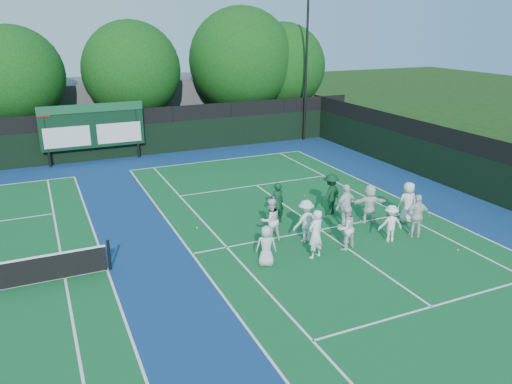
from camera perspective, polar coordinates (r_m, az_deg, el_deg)
name	(u,v)px	position (r m, az deg, el deg)	size (l,w,h in m)	color
ground	(334,239)	(19.90, 8.87, -5.34)	(120.00, 120.00, 0.00)	#16320D
court_apron	(178,257)	(18.48, -8.88, -7.30)	(34.00, 32.00, 0.01)	navy
near_court	(320,230)	(20.66, 7.37, -4.29)	(11.05, 23.85, 0.01)	#115528
back_fence	(110,137)	(32.08, -16.34, 6.02)	(34.00, 0.08, 3.00)	black
divider_fence_right	(486,172)	(25.89, 24.80, 2.04)	(0.08, 32.00, 3.00)	black
scoreboard	(92,126)	(31.40, -18.20, 7.13)	(6.00, 0.21, 3.55)	black
clubhouse	(146,104)	(40.39, -12.48, 9.79)	(18.00, 6.00, 4.00)	#545458
light_pole_right	(307,49)	(35.53, 5.82, 15.92)	(1.20, 0.30, 10.12)	black
tree_b	(16,79)	(34.84, -25.74, 11.56)	(6.19, 6.19, 7.99)	black
tree_c	(134,73)	(35.43, -13.81, 13.11)	(6.52, 6.52, 8.27)	black
tree_d	(243,63)	(37.70, -1.49, 14.51)	(7.63, 7.63, 9.22)	black
tree_e	(283,69)	(39.14, 3.13, 13.89)	(6.52, 6.52, 8.12)	black
tennis_ball_0	(277,233)	(20.14, 2.45, -4.70)	(0.07, 0.07, 0.07)	yellow
tennis_ball_2	(458,250)	(20.16, 22.07, -6.14)	(0.07, 0.07, 0.07)	yellow
tennis_ball_3	(197,228)	(20.76, -6.77, -4.08)	(0.07, 0.07, 0.07)	yellow
tennis_ball_4	(305,196)	(24.49, 5.57, -0.40)	(0.07, 0.07, 0.07)	yellow
player_front_0	(266,246)	(17.37, 1.17, -6.17)	(0.72, 0.47, 1.47)	silver
player_front_1	(316,234)	(17.96, 6.83, -4.80)	(0.67, 0.44, 1.83)	white
player_front_2	(345,228)	(18.82, 10.19, -4.05)	(0.82, 0.64, 1.69)	white
player_front_3	(391,223)	(19.89, 15.13, -3.49)	(0.95, 0.55, 1.48)	white
player_front_4	(417,216)	(20.53, 17.93, -2.62)	(1.03, 0.43, 1.76)	silver
player_back_0	(270,220)	(19.18, 1.67, -3.22)	(0.85, 0.66, 1.74)	white
player_back_1	(306,221)	(19.25, 5.70, -3.31)	(1.09, 0.63, 1.69)	silver
player_back_2	(346,206)	(20.72, 10.24, -1.62)	(1.10, 0.46, 1.87)	white
player_back_3	(369,204)	(21.50, 12.82, -1.33)	(1.54, 0.49, 1.66)	white
player_back_4	(408,202)	(21.96, 16.95, -1.13)	(0.86, 0.56, 1.76)	silver
coach_left	(277,203)	(20.91, 2.40, -1.26)	(0.65, 0.43, 1.78)	#0F371D
coach_right	(331,194)	(22.10, 8.54, -0.25)	(1.19, 0.68, 1.84)	#0E341B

